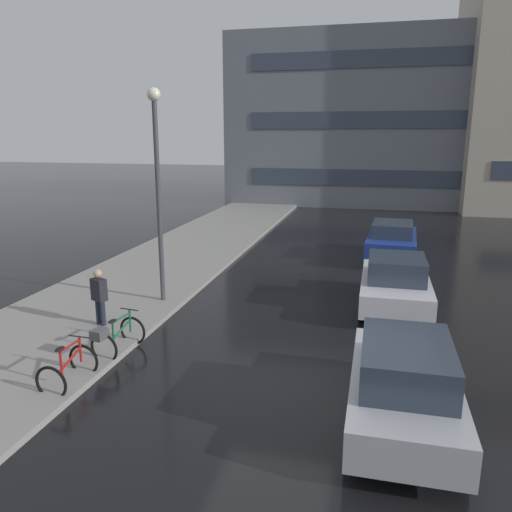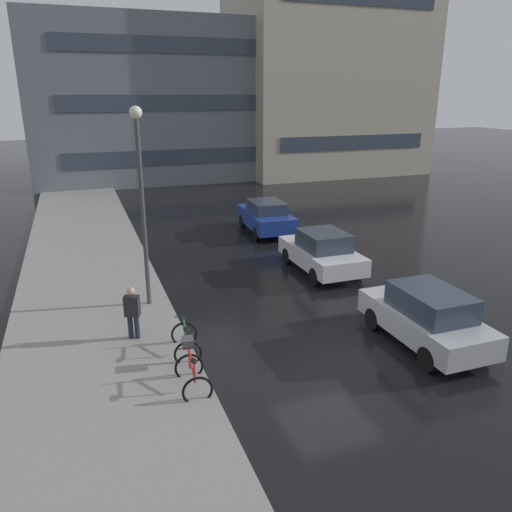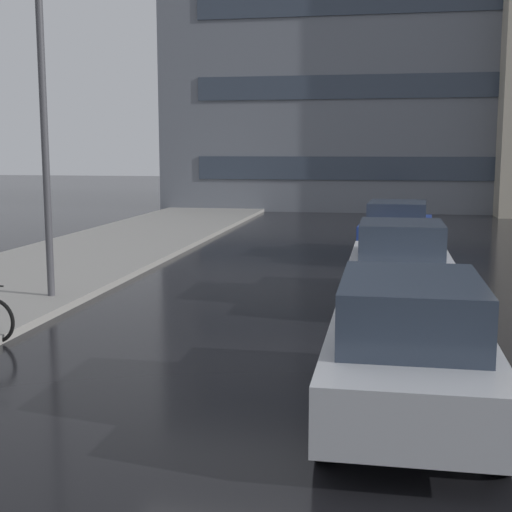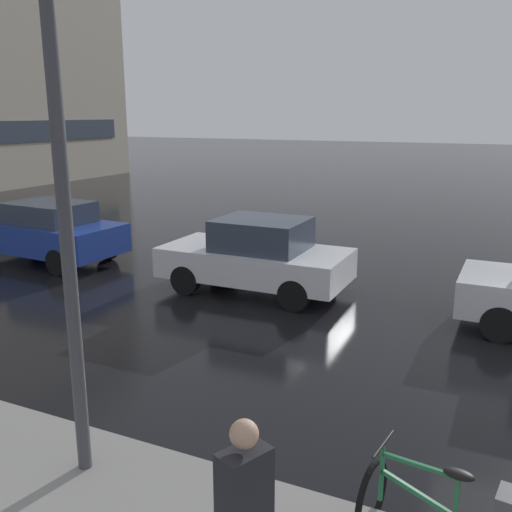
# 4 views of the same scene
# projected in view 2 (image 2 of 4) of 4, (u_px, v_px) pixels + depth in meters

# --- Properties ---
(ground_plane) EXTENTS (140.00, 140.00, 0.00)m
(ground_plane) POSITION_uv_depth(u_px,v_px,m) (329.00, 346.00, 13.67)
(ground_plane) COLOR black
(sidewalk_kerb) EXTENTS (4.80, 60.00, 0.14)m
(sidewalk_kerb) POSITION_uv_depth(u_px,v_px,m) (86.00, 258.00, 20.64)
(sidewalk_kerb) COLOR gray
(sidewalk_kerb) RESTS_ON ground
(bicycle_nearest) EXTENTS (0.75, 1.13, 0.95)m
(bicycle_nearest) POSITION_uv_depth(u_px,v_px,m) (193.00, 377.00, 11.45)
(bicycle_nearest) COLOR black
(bicycle_nearest) RESTS_ON ground
(bicycle_second) EXTENTS (0.86, 1.47, 0.95)m
(bicycle_second) POSITION_uv_depth(u_px,v_px,m) (186.00, 342.00, 12.86)
(bicycle_second) COLOR black
(bicycle_second) RESTS_ON ground
(car_silver) EXTENTS (1.82, 3.96, 1.63)m
(car_silver) POSITION_uv_depth(u_px,v_px,m) (427.00, 317.00, 13.52)
(car_silver) COLOR #B2B5BA
(car_silver) RESTS_ON ground
(car_white) EXTENTS (1.94, 4.03, 1.62)m
(car_white) POSITION_uv_depth(u_px,v_px,m) (322.00, 252.00, 19.09)
(car_white) COLOR silver
(car_white) RESTS_ON ground
(car_blue) EXTENTS (2.10, 4.20, 1.58)m
(car_blue) POSITION_uv_depth(u_px,v_px,m) (266.00, 216.00, 24.49)
(car_blue) COLOR navy
(car_blue) RESTS_ON ground
(pedestrian) EXTENTS (0.46, 0.38, 1.64)m
(pedestrian) POSITION_uv_depth(u_px,v_px,m) (132.00, 312.00, 13.57)
(pedestrian) COLOR #1E2333
(pedestrian) RESTS_ON ground
(streetlamp) EXTENTS (0.38, 0.38, 6.25)m
(streetlamp) POSITION_uv_depth(u_px,v_px,m) (141.00, 186.00, 14.89)
(streetlamp) COLOR #424247
(streetlamp) RESTS_ON ground
(building_facade_main) EXTENTS (22.59, 9.52, 11.77)m
(building_facade_main) POSITION_uv_depth(u_px,v_px,m) (180.00, 102.00, 39.66)
(building_facade_main) COLOR slate
(building_facade_main) RESTS_ON ground
(building_facade_side) EXTENTS (15.13, 10.67, 15.93)m
(building_facade_side) POSITION_uv_depth(u_px,v_px,m) (325.00, 75.00, 41.99)
(building_facade_side) COLOR #B2A893
(building_facade_side) RESTS_ON ground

